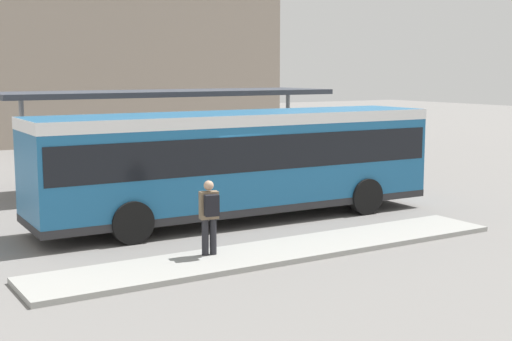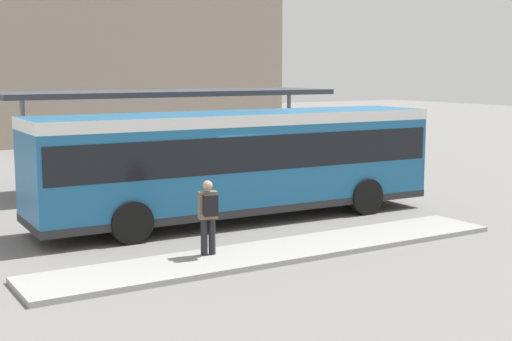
{
  "view_description": "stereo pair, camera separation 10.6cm",
  "coord_description": "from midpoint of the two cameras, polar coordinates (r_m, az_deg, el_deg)",
  "views": [
    {
      "loc": [
        -9.78,
        -16.86,
        4.13
      ],
      "look_at": [
        0.57,
        0.0,
        1.35
      ],
      "focal_mm": 50.0,
      "sensor_mm": 36.0,
      "label": 1
    },
    {
      "loc": [
        -9.69,
        -16.92,
        4.13
      ],
      "look_at": [
        0.57,
        0.0,
        1.35
      ],
      "focal_mm": 50.0,
      "sensor_mm": 36.0,
      "label": 2
    }
  ],
  "objects": [
    {
      "name": "ground_plane",
      "position": [
        19.92,
        -1.26,
        -3.95
      ],
      "size": [
        120.0,
        120.0,
        0.0
      ],
      "primitive_type": "plane",
      "color": "slate"
    },
    {
      "name": "curb_island",
      "position": [
        16.27,
        2.12,
        -6.48
      ],
      "size": [
        11.64,
        1.8,
        0.12
      ],
      "color": "#9E9E99",
      "rests_on": "ground_plane"
    },
    {
      "name": "city_bus",
      "position": [
        19.64,
        -1.25,
        1.07
      ],
      "size": [
        11.53,
        2.84,
        2.99
      ],
      "rotation": [
        0.0,
        0.0,
        -0.03
      ],
      "color": "#1E6093",
      "rests_on": "ground_plane"
    },
    {
      "name": "pedestrian_waiting",
      "position": [
        15.53,
        -3.63,
        -3.39
      ],
      "size": [
        0.44,
        0.47,
        1.65
      ],
      "rotation": [
        0.0,
        0.0,
        1.38
      ],
      "color": "#232328",
      "rests_on": "curb_island"
    },
    {
      "name": "bicycle_black",
      "position": [
        26.38,
        10.49,
        -0.31
      ],
      "size": [
        0.48,
        1.72,
        0.75
      ],
      "rotation": [
        0.0,
        0.0,
        -1.41
      ],
      "color": "black",
      "rests_on": "ground_plane"
    },
    {
      "name": "bicycle_red",
      "position": [
        26.92,
        8.93,
        -0.18
      ],
      "size": [
        0.48,
        1.55,
        0.67
      ],
      "rotation": [
        0.0,
        0.0,
        1.73
      ],
      "color": "black",
      "rests_on": "ground_plane"
    },
    {
      "name": "bicycle_green",
      "position": [
        27.87,
        8.47,
        0.16
      ],
      "size": [
        0.48,
        1.68,
        0.73
      ],
      "rotation": [
        0.0,
        0.0,
        1.66
      ],
      "color": "black",
      "rests_on": "ground_plane"
    },
    {
      "name": "station_shelter",
      "position": [
        25.68,
        -6.83,
        6.09
      ],
      "size": [
        12.09,
        3.38,
        3.42
      ],
      "color": "#383D47",
      "rests_on": "ground_plane"
    },
    {
      "name": "potted_planter_near_shelter",
      "position": [
        26.03,
        4.01,
        0.25
      ],
      "size": [
        0.85,
        0.85,
        1.22
      ],
      "color": "slate",
      "rests_on": "ground_plane"
    },
    {
      "name": "potted_planter_far_side",
      "position": [
        25.15,
        1.52,
        0.17
      ],
      "size": [
        0.97,
        0.97,
        1.36
      ],
      "color": "slate",
      "rests_on": "ground_plane"
    },
    {
      "name": "station_building",
      "position": [
        47.57,
        -15.57,
        10.53
      ],
      "size": [
        24.58,
        14.53,
        12.92
      ],
      "color": "gray",
      "rests_on": "ground_plane"
    }
  ]
}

